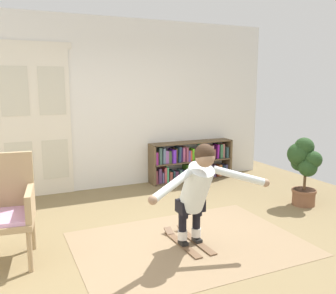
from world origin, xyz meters
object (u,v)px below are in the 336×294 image
Objects in this scene: wicker_chair at (3,206)px; skis_pair at (188,241)px; person_skier at (197,187)px; bookshelf at (190,162)px; potted_plant at (304,165)px.

wicker_chair reaches higher than skis_pair.
skis_pair is (1.91, -0.42, -0.56)m from wicker_chair.
person_skier is at bearing -17.83° from wicker_chair.
bookshelf is 2.16m from potted_plant.
person_skier is (1.91, -0.62, 0.13)m from wicker_chair.
person_skier reaches higher than potted_plant.
wicker_chair is 1.40× the size of skis_pair.
bookshelf is 1.16× the size of person_skier.
bookshelf is at bearing 32.23° from wicker_chair.
person_skier reaches higher than skis_pair.
bookshelf is 1.61× the size of potted_plant.
wicker_chair is 0.78× the size of person_skier.
potted_plant reaches higher than skis_pair.
person_skier is (-1.30, -2.64, 0.37)m from bookshelf.
wicker_chair is at bearing 167.48° from skis_pair.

